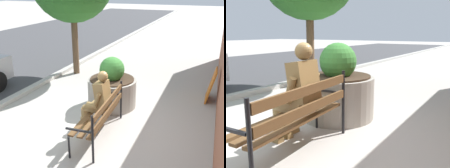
# 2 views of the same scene
# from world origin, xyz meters

# --- Properties ---
(ground_plane) EXTENTS (80.00, 80.00, 0.00)m
(ground_plane) POSITION_xyz_m (0.00, 0.00, 0.00)
(ground_plane) COLOR #ADA8A0
(park_bench) EXTENTS (1.83, 0.65, 0.95)m
(park_bench) POSITION_xyz_m (-0.10, -0.13, 0.54)
(park_bench) COLOR brown
(park_bench) RESTS_ON ground
(bronze_statue_seated) EXTENTS (0.64, 0.76, 1.37)m
(bronze_statue_seated) POSITION_xyz_m (0.14, 0.08, 0.67)
(bronze_statue_seated) COLOR olive
(bronze_statue_seated) RESTS_ON ground
(concrete_planter) EXTENTS (1.26, 1.26, 1.32)m
(concrete_planter) POSITION_xyz_m (1.39, 0.24, 0.49)
(concrete_planter) COLOR gray
(concrete_planter) RESTS_ON ground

